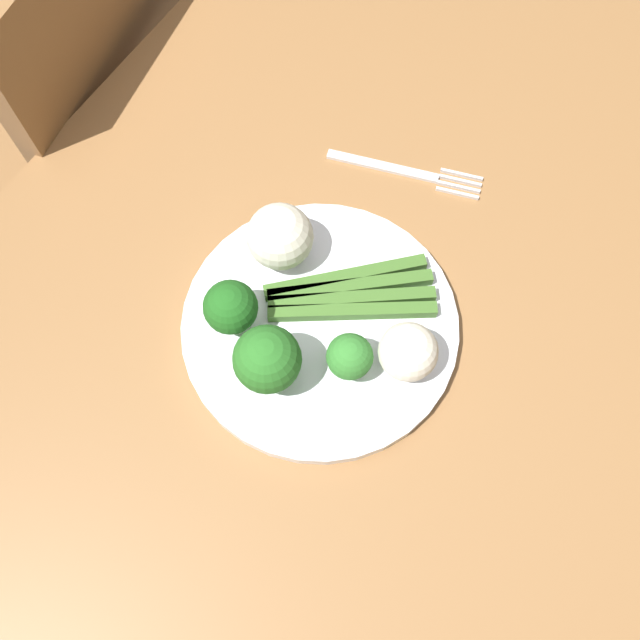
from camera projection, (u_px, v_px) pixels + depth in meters
ground_plane at (359, 462)px, 1.30m from camera, size 6.00×6.00×0.02m
dining_table at (390, 351)px, 0.72m from camera, size 1.47×0.85×0.72m
chair at (98, 127)px, 0.99m from camera, size 0.46×0.46×0.87m
plate at (320, 325)px, 0.62m from camera, size 0.26×0.26×0.01m
asparagus_bundle at (350, 293)px, 0.62m from camera, size 0.14×0.15×0.01m
broccoli_back_right at (267, 360)px, 0.55m from camera, size 0.06×0.06×0.07m
broccoli_back at (350, 357)px, 0.57m from camera, size 0.04×0.04×0.05m
broccoli_front at (231, 308)px, 0.58m from camera, size 0.05×0.05×0.06m
cauliflower_right at (280, 237)px, 0.61m from camera, size 0.06×0.06×0.06m
cauliflower_left at (408, 352)px, 0.57m from camera, size 0.05×0.05×0.05m
fork at (406, 172)px, 0.69m from camera, size 0.06×0.16×0.00m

